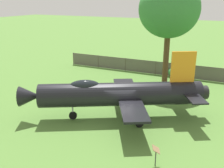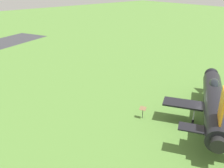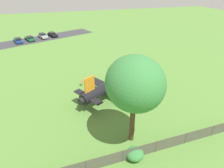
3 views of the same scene
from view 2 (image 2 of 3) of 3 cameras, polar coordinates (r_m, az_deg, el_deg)
ground_plane at (r=24.31m, az=22.00°, el=-8.14°), size 200.00×200.00×0.00m
display_jet at (r=23.76m, az=22.67°, el=-3.57°), size 12.98×9.54×5.12m
info_plaque at (r=22.89m, az=7.19°, el=-6.02°), size 0.60×0.71×1.14m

